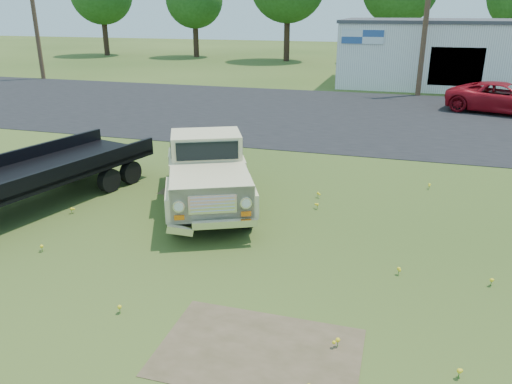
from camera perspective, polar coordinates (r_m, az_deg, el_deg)
ground at (r=10.66m, az=-2.98°, el=-6.77°), size 140.00×140.00×0.00m
asphalt_lot at (r=24.63m, az=8.71°, el=8.74°), size 90.00×14.00×0.02m
dirt_patch_a at (r=7.85m, az=0.32°, el=-17.83°), size 3.00×2.00×0.01m
dirt_patch_b at (r=14.33m, az=-5.93°, el=0.42°), size 2.20×1.60×0.01m
commercial_building at (r=36.14m, az=21.52°, el=14.62°), size 14.20×8.20×4.15m
utility_pole_west at (r=39.90m, az=-24.05°, el=18.33°), size 1.60×0.30×9.00m
utility_pole_mid at (r=30.95m, az=18.93°, el=18.85°), size 1.60×0.30×9.00m
vintage_pickup_truck at (r=12.86m, az=-5.63°, el=2.63°), size 4.07×5.67×1.92m
flatbed_trailer at (r=14.18m, az=-23.76°, el=2.58°), size 3.98×7.29×1.89m
red_pickup at (r=27.37m, az=26.41°, el=9.57°), size 5.68×3.83×1.45m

